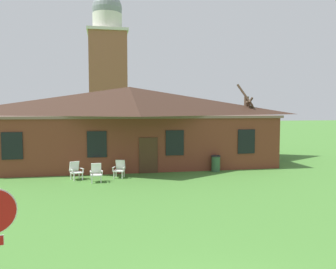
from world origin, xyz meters
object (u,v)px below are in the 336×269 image
at_px(lawn_chair_near_door, 96,172).
at_px(lawn_chair_left_end, 120,168).
at_px(trash_bin, 216,163).
at_px(lawn_chair_by_porch, 76,170).

height_order(lawn_chair_near_door, lawn_chair_left_end, same).
relative_size(lawn_chair_near_door, trash_bin, 0.98).
distance_m(lawn_chair_near_door, trash_bin, 7.22).
relative_size(lawn_chair_by_porch, lawn_chair_near_door, 1.00).
distance_m(lawn_chair_left_end, trash_bin, 5.82).
bearing_deg(lawn_chair_near_door, trash_bin, 13.50).
bearing_deg(trash_bin, lawn_chair_by_porch, -174.22).
xyz_separation_m(lawn_chair_by_porch, lawn_chair_left_end, (2.34, 0.10, 0.00)).
distance_m(lawn_chair_by_porch, lawn_chair_left_end, 2.34).
relative_size(lawn_chair_left_end, trash_bin, 0.98).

